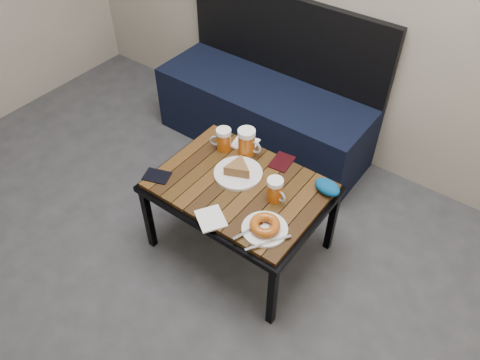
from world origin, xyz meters
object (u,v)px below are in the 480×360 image
Objects in this scene: beer_mug_centre at (247,142)px; passport_navy at (157,176)px; beer_mug_right at (275,190)px; bench at (265,109)px; plate_pie at (238,170)px; beer_mug_left at (223,139)px; knit_pouch at (327,187)px; plate_bagel at (265,227)px; cafe_table at (240,191)px; passport_burgundy at (282,162)px.

beer_mug_centre reaches higher than passport_navy.
bench is at bearing 140.79° from beer_mug_right.
plate_pie is (0.35, -0.77, 0.23)m from bench.
beer_mug_left is 0.52× the size of plate_pie.
beer_mug_left reaches higher than passport_navy.
beer_mug_left is at bearing -175.60° from knit_pouch.
bench is 0.73m from beer_mug_centre.
beer_mug_left is 0.59m from plate_bagel.
beer_mug_right is 0.48× the size of plate_bagel.
beer_mug_left reaches higher than plate_pie.
cafe_table is 0.41m from passport_navy.
passport_burgundy is (0.12, 0.20, -0.02)m from plate_pie.
beer_mug_left is 0.39m from passport_navy.
beer_mug_centre reaches higher than beer_mug_left.
plate_pie is (-0.24, 0.03, -0.03)m from beer_mug_right.
beer_mug_centre is 1.08× the size of passport_burgundy.
beer_mug_right is at bearing -8.04° from plate_pie.
plate_bagel is 0.46m from passport_burgundy.
cafe_table is 0.27m from passport_burgundy.
passport_burgundy is (0.48, -0.56, 0.20)m from bench.
plate_bagel is at bearing -56.02° from bench.
cafe_table is 0.26m from beer_mug_centre.
passport_burgundy reaches higher than cafe_table.
beer_mug_centre is 1.19× the size of beer_mug_right.
plate_bagel is (0.26, -0.17, 0.07)m from cafe_table.
plate_bagel is at bearing 115.08° from beer_mug_left.
knit_pouch is (0.59, 0.05, -0.03)m from beer_mug_left.
cafe_table is at bearing -66.15° from beer_mug_centre.
plate_pie is (0.18, -0.11, -0.04)m from beer_mug_left.
bench is at bearing 114.88° from plate_pie.
beer_mug_right is at bearing -53.46° from bench.
plate_bagel is (0.66, -0.98, 0.22)m from bench.
cafe_table is 6.24× the size of knit_pouch.
cafe_table is 6.71× the size of beer_mug_left.
plate_pie is 0.44m from knit_pouch.
beer_mug_left is (-0.23, 0.16, 0.11)m from cafe_table.
passport_navy is at bearing -144.21° from beer_mug_right.
bench is 11.44× the size of beer_mug_right.
passport_navy is at bearing -87.56° from bench.
bench is 11.19× the size of beer_mug_left.
knit_pouch reaches higher than cafe_table.
plate_pie is 1.91× the size of passport_navy.
plate_pie is at bearing -72.79° from beer_mug_centre.
bench is 1.67× the size of cafe_table.
passport_navy reaches higher than cafe_table.
plate_bagel is at bearing -73.07° from passport_burgundy.
passport_navy is (-0.13, -0.36, -0.06)m from beer_mug_left.
plate_bagel is 2.01× the size of passport_navy.
knit_pouch is at bearing 21.01° from plate_pie.
beer_mug_right is at bearing -36.69° from beer_mug_centre.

